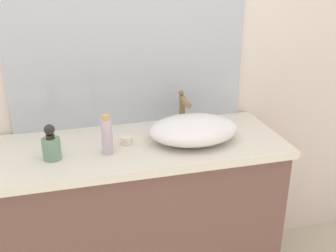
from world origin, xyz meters
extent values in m
cube|color=silver|center=(0.00, 0.73, 1.30)|extent=(6.00, 0.06, 2.60)
cube|color=brown|center=(0.02, 0.43, 0.42)|extent=(1.26, 0.48, 0.83)
cube|color=silver|center=(0.02, 0.43, 0.85)|extent=(1.30, 0.52, 0.04)
cube|color=#B2BCC6|center=(0.02, 0.69, 1.47)|extent=(1.16, 0.01, 1.19)
ellipsoid|color=white|center=(0.26, 0.39, 0.93)|extent=(0.41, 0.31, 0.11)
cylinder|color=olive|center=(0.26, 0.58, 0.95)|extent=(0.03, 0.03, 0.16)
cylinder|color=olive|center=(0.26, 0.52, 1.02)|extent=(0.03, 0.11, 0.03)
sphere|color=olive|center=(0.26, 0.60, 1.04)|extent=(0.03, 0.03, 0.03)
cylinder|color=gray|center=(-0.37, 0.37, 0.92)|extent=(0.08, 0.08, 0.09)
cylinder|color=black|center=(-0.37, 0.37, 0.97)|extent=(0.03, 0.03, 0.02)
sphere|color=#2A281F|center=(-0.37, 0.37, 1.00)|extent=(0.04, 0.04, 0.04)
cylinder|color=black|center=(-0.37, 0.36, 1.00)|extent=(0.02, 0.02, 0.02)
cylinder|color=silver|center=(-0.14, 0.36, 0.95)|extent=(0.05, 0.05, 0.16)
cylinder|color=tan|center=(-0.14, 0.36, 1.04)|extent=(0.03, 0.03, 0.02)
cylinder|color=beige|center=(-0.05, 0.44, 0.89)|extent=(0.05, 0.05, 0.04)
camera|label=1|loc=(-0.28, -1.18, 1.62)|focal=42.11mm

